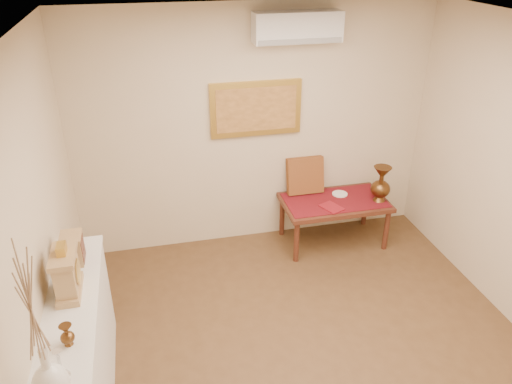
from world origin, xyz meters
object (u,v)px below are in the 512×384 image
object	(u,v)px
low_table	(334,205)
display_ledge	(80,369)
wooden_chest	(73,249)
brass_urn_tall	(381,180)
white_vase	(37,333)
mantel_clock	(67,273)

from	to	relation	value
low_table	display_ledge	bearing A→B (deg)	-144.90
wooden_chest	display_ledge	bearing A→B (deg)	-89.35
brass_urn_tall	low_table	world-z (taller)	brass_urn_tall
white_vase	wooden_chest	distance (m)	1.44
mantel_clock	wooden_chest	xyz separation A→B (m)	(-0.00, 0.39, -0.05)
brass_urn_tall	wooden_chest	bearing A→B (deg)	-160.76
white_vase	display_ledge	world-z (taller)	white_vase
low_table	white_vase	bearing A→B (deg)	-135.66
white_vase	display_ledge	distance (m)	1.24
mantel_clock	wooden_chest	world-z (taller)	mantel_clock
wooden_chest	brass_urn_tall	bearing A→B (deg)	19.24
white_vase	mantel_clock	world-z (taller)	white_vase
brass_urn_tall	mantel_clock	bearing A→B (deg)	-154.72
brass_urn_tall	white_vase	bearing A→B (deg)	-141.78
brass_urn_tall	low_table	size ratio (longest dim) A/B	0.42
white_vase	mantel_clock	bearing A→B (deg)	90.63
brass_urn_tall	mantel_clock	distance (m)	3.53
display_ledge	low_table	world-z (taller)	display_ledge
mantel_clock	low_table	size ratio (longest dim) A/B	0.34
white_vase	low_table	world-z (taller)	white_vase
mantel_clock	wooden_chest	distance (m)	0.39
mantel_clock	low_table	xyz separation A→B (m)	(2.68, 1.62, -0.67)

